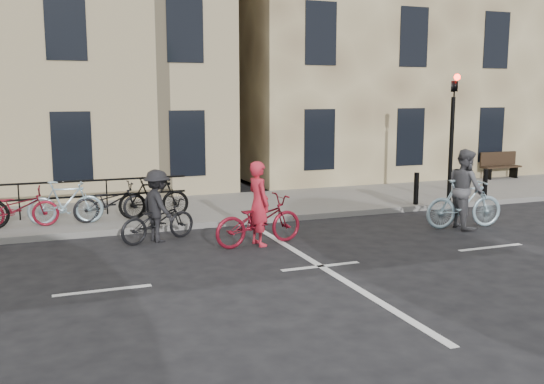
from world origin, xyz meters
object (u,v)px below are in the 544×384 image
object	(u,v)px
traffic_light	(453,122)
cyclist_dark	(158,213)
cyclist_pink	(259,216)
cyclist_grey	(465,196)
bench	(500,164)

from	to	relation	value
traffic_light	cyclist_dark	distance (m)	8.97
cyclist_dark	traffic_light	bearing A→B (deg)	-101.59
cyclist_pink	cyclist_grey	bearing A→B (deg)	-101.14
traffic_light	cyclist_dark	xyz separation A→B (m)	(-8.70, -1.23, -1.82)
cyclist_dark	bench	bearing A→B (deg)	-90.73
cyclist_pink	cyclist_dark	distance (m)	2.26
cyclist_pink	cyclist_dark	bearing A→B (deg)	51.43
cyclist_dark	cyclist_grey	bearing A→B (deg)	-119.93
cyclist_pink	cyclist_dark	xyz separation A→B (m)	(-1.97, 1.12, -0.00)
traffic_light	bench	world-z (taller)	traffic_light
bench	cyclist_dark	size ratio (longest dim) A/B	0.84
cyclist_grey	cyclist_dark	bearing A→B (deg)	87.65
traffic_light	cyclist_pink	bearing A→B (deg)	-160.79
bench	cyclist_dark	world-z (taller)	cyclist_dark
bench	cyclist_pink	world-z (taller)	cyclist_pink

